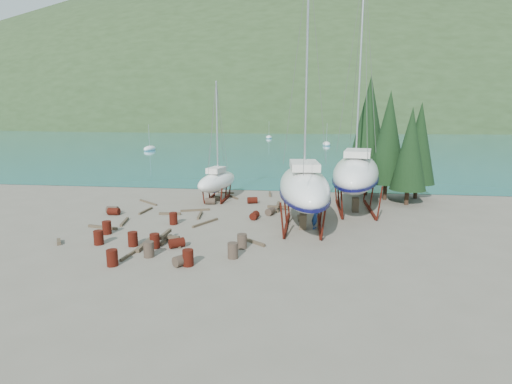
# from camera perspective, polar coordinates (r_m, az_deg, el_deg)

# --- Properties ---
(ground) EXTENTS (600.00, 600.00, 0.00)m
(ground) POSITION_cam_1_polar(r_m,az_deg,el_deg) (27.50, -3.94, -5.56)
(ground) COLOR #6A6254
(ground) RESTS_ON ground
(bay_water) EXTENTS (700.00, 700.00, 0.00)m
(bay_water) POSITION_cam_1_polar(r_m,az_deg,el_deg) (340.97, 6.63, 9.54)
(bay_water) COLOR teal
(bay_water) RESTS_ON ground
(far_hill) EXTENTS (800.00, 360.00, 110.00)m
(far_hill) POSITION_cam_1_polar(r_m,az_deg,el_deg) (345.97, 6.64, 9.56)
(far_hill) COLOR #25371B
(far_hill) RESTS_ON ground
(far_house_left) EXTENTS (6.60, 5.60, 5.60)m
(far_house_left) POSITION_cam_1_polar(r_m,az_deg,el_deg) (225.54, -9.53, 9.54)
(far_house_left) COLOR beige
(far_house_left) RESTS_ON ground
(far_house_center) EXTENTS (6.60, 5.60, 5.60)m
(far_house_center) POSITION_cam_1_polar(r_m,az_deg,el_deg) (217.37, 0.76, 9.64)
(far_house_center) COLOR beige
(far_house_center) RESTS_ON ground
(far_house_right) EXTENTS (6.60, 5.60, 5.60)m
(far_house_right) POSITION_cam_1_polar(r_m,az_deg,el_deg) (217.31, 14.15, 9.32)
(far_house_right) COLOR beige
(far_house_right) RESTS_ON ground
(cypress_near_right) EXTENTS (3.60, 3.60, 10.00)m
(cypress_near_right) POSITION_cam_1_polar(r_m,az_deg,el_deg) (38.58, 18.38, 7.40)
(cypress_near_right) COLOR black
(cypress_near_right) RESTS_ON ground
(cypress_mid_right) EXTENTS (3.06, 3.06, 8.50)m
(cypress_mid_right) POSITION_cam_1_polar(r_m,az_deg,el_deg) (37.00, 21.17, 5.74)
(cypress_mid_right) COLOR black
(cypress_mid_right) RESTS_ON ground
(cypress_back_left) EXTENTS (4.14, 4.14, 11.50)m
(cypress_back_left) POSITION_cam_1_polar(r_m,az_deg,el_deg) (40.27, 15.81, 8.91)
(cypress_back_left) COLOR black
(cypress_back_left) RESTS_ON ground
(cypress_far_right) EXTENTS (3.24, 3.24, 9.00)m
(cypress_far_right) POSITION_cam_1_polar(r_m,az_deg,el_deg) (40.25, 22.29, 6.44)
(cypress_far_right) COLOR black
(cypress_far_right) RESTS_ON ground
(moored_boat_left) EXTENTS (2.00, 5.00, 6.05)m
(moored_boat_left) POSITION_cam_1_polar(r_m,az_deg,el_deg) (93.10, -14.95, 6.00)
(moored_boat_left) COLOR white
(moored_boat_left) RESTS_ON ground
(moored_boat_mid) EXTENTS (2.00, 5.00, 6.05)m
(moored_boat_mid) POSITION_cam_1_polar(r_m,az_deg,el_deg) (106.20, 10.03, 6.76)
(moored_boat_mid) COLOR white
(moored_boat_mid) RESTS_ON ground
(moored_boat_far) EXTENTS (2.00, 5.00, 6.05)m
(moored_boat_far) POSITION_cam_1_polar(r_m,az_deg,el_deg) (136.69, 1.86, 7.81)
(moored_boat_far) COLOR white
(moored_boat_far) RESTS_ON ground
(large_sailboat_near) EXTENTS (4.40, 11.70, 18.01)m
(large_sailboat_near) POSITION_cam_1_polar(r_m,az_deg,el_deg) (28.05, 6.86, 0.81)
(large_sailboat_near) COLOR white
(large_sailboat_near) RESTS_ON ground
(large_sailboat_far) EXTENTS (5.53, 12.67, 19.37)m
(large_sailboat_far) POSITION_cam_1_polar(r_m,az_deg,el_deg) (33.80, 14.10, 2.72)
(large_sailboat_far) COLOR white
(large_sailboat_far) RESTS_ON ground
(small_sailboat_shore) EXTENTS (3.48, 7.04, 10.80)m
(small_sailboat_shore) POSITION_cam_1_polar(r_m,az_deg,el_deg) (37.17, -5.57, 1.57)
(small_sailboat_shore) COLOR white
(small_sailboat_shore) RESTS_ON ground
(worker) EXTENTS (0.60, 0.75, 1.80)m
(worker) POSITION_cam_1_polar(r_m,az_deg,el_deg) (28.04, 8.44, -3.43)
(worker) COLOR navy
(worker) RESTS_ON ground
(drum_0) EXTENTS (0.58, 0.58, 0.88)m
(drum_0) POSITION_cam_1_polar(r_m,az_deg,el_deg) (25.34, -17.19, -6.44)
(drum_0) COLOR #5D1910
(drum_0) RESTS_ON ground
(drum_1) EXTENTS (0.99, 1.05, 0.58)m
(drum_1) POSITION_cam_1_polar(r_m,az_deg,el_deg) (21.63, -10.55, -9.56)
(drum_1) COLOR #2D2823
(drum_1) RESTS_ON ground
(drum_2) EXTENTS (0.88, 0.59, 0.58)m
(drum_2) POSITION_cam_1_polar(r_m,az_deg,el_deg) (33.57, -19.66, -2.63)
(drum_2) COLOR #5D1910
(drum_2) RESTS_ON ground
(drum_3) EXTENTS (0.58, 0.58, 0.88)m
(drum_3) POSITION_cam_1_polar(r_m,az_deg,el_deg) (22.48, -19.85, -8.84)
(drum_3) COLOR #5D1910
(drum_3) RESTS_ON ground
(drum_4) EXTENTS (1.00, 0.80, 0.58)m
(drum_4) POSITION_cam_1_polar(r_m,az_deg,el_deg) (35.75, -0.52, -1.19)
(drum_4) COLOR #5D1910
(drum_4) RESTS_ON ground
(drum_5) EXTENTS (0.58, 0.58, 0.88)m
(drum_5) POSITION_cam_1_polar(r_m,az_deg,el_deg) (22.29, -3.33, -8.35)
(drum_5) COLOR #2D2823
(drum_5) RESTS_ON ground
(drum_6) EXTENTS (0.72, 0.96, 0.58)m
(drum_6) POSITION_cam_1_polar(r_m,az_deg,el_deg) (30.39, -0.22, -3.37)
(drum_6) COLOR #5D1910
(drum_6) RESTS_ON ground
(drum_7) EXTENTS (0.58, 0.58, 0.88)m
(drum_7) POSITION_cam_1_polar(r_m,az_deg,el_deg) (21.49, -9.69, -9.24)
(drum_7) COLOR #5D1910
(drum_7) RESTS_ON ground
(drum_8) EXTENTS (0.58, 0.58, 0.88)m
(drum_8) POSITION_cam_1_polar(r_m,az_deg,el_deg) (28.40, -20.53, -4.79)
(drum_8) COLOR #5D1910
(drum_8) RESTS_ON ground
(drum_9) EXTENTS (0.90, 0.61, 0.58)m
(drum_9) POSITION_cam_1_polar(r_m,az_deg,el_deg) (35.61, -6.53, -1.31)
(drum_9) COLOR #2D2823
(drum_9) RESTS_ON ground
(drum_10) EXTENTS (0.58, 0.58, 0.88)m
(drum_10) POSITION_cam_1_polar(r_m,az_deg,el_deg) (24.63, -14.27, -6.79)
(drum_10) COLOR #5D1910
(drum_10) RESTS_ON ground
(drum_11) EXTENTS (0.83, 1.02, 0.58)m
(drum_11) POSITION_cam_1_polar(r_m,az_deg,el_deg) (31.68, 2.06, -2.78)
(drum_11) COLOR #2D2823
(drum_11) RESTS_ON ground
(drum_12) EXTENTS (1.05, 0.99, 0.58)m
(drum_12) POSITION_cam_1_polar(r_m,az_deg,el_deg) (24.46, -11.25, -7.15)
(drum_12) COLOR #5D1910
(drum_12) RESTS_ON ground
(drum_13) EXTENTS (0.58, 0.58, 0.88)m
(drum_13) POSITION_cam_1_polar(r_m,az_deg,el_deg) (26.33, -21.56, -6.08)
(drum_13) COLOR #5D1910
(drum_13) RESTS_ON ground
(drum_14) EXTENTS (0.58, 0.58, 0.88)m
(drum_14) POSITION_cam_1_polar(r_m,az_deg,el_deg) (29.52, -11.72, -3.73)
(drum_14) COLOR #5D1910
(drum_14) RESTS_ON ground
(drum_15) EXTENTS (0.90, 0.62, 0.58)m
(drum_15) POSITION_cam_1_polar(r_m,az_deg,el_deg) (34.20, -19.83, -2.41)
(drum_15) COLOR #2D2823
(drum_15) RESTS_ON ground
(drum_16) EXTENTS (0.58, 0.58, 0.88)m
(drum_16) POSITION_cam_1_polar(r_m,az_deg,el_deg) (23.22, -15.07, -7.92)
(drum_16) COLOR #2D2823
(drum_16) RESTS_ON ground
(drum_17) EXTENTS (0.58, 0.58, 0.88)m
(drum_17) POSITION_cam_1_polar(r_m,az_deg,el_deg) (23.84, -2.00, -7.04)
(drum_17) COLOR #2D2823
(drum_17) RESTS_ON ground
(timber_0) EXTENTS (2.75, 0.39, 0.14)m
(timber_0) POSITION_cam_1_polar(r_m,az_deg,el_deg) (40.65, -5.05, -0.06)
(timber_0) COLOR brown
(timber_0) RESTS_ON ground
(timber_1) EXTENTS (0.32, 1.63, 0.19)m
(timber_1) POSITION_cam_1_polar(r_m,az_deg,el_deg) (30.49, 6.16, -3.76)
(timber_1) COLOR brown
(timber_1) RESTS_ON ground
(timber_3) EXTENTS (0.37, 2.60, 0.15)m
(timber_3) POSITION_cam_1_polar(r_m,az_deg,el_deg) (24.09, -17.18, -8.27)
(timber_3) COLOR brown
(timber_3) RESTS_ON ground
(timber_4) EXTENTS (0.46, 2.13, 0.17)m
(timber_4) POSITION_cam_1_polar(r_m,az_deg,el_deg) (31.57, -8.04, -3.31)
(timber_4) COLOR brown
(timber_4) RESTS_ON ground
(timber_5) EXTENTS (1.45, 2.26, 0.16)m
(timber_5) POSITION_cam_1_polar(r_m,az_deg,el_deg) (25.52, -11.50, -6.88)
(timber_5) COLOR brown
(timber_5) RESTS_ON ground
(timber_6) EXTENTS (0.43, 2.15, 0.19)m
(timber_6) POSITION_cam_1_polar(r_m,az_deg,el_deg) (39.61, 2.00, -0.29)
(timber_6) COLOR brown
(timber_6) RESTS_ON ground
(timber_7) EXTENTS (1.42, 1.21, 0.17)m
(timber_7) POSITION_cam_1_polar(r_m,az_deg,el_deg) (24.76, -0.14, -7.20)
(timber_7) COLOR brown
(timber_7) RESTS_ON ground
(timber_8) EXTENTS (1.74, 0.30, 0.19)m
(timber_8) POSITION_cam_1_polar(r_m,az_deg,el_deg) (32.46, -12.20, -3.04)
(timber_8) COLOR brown
(timber_8) RESTS_ON ground
(timber_9) EXTENTS (1.59, 2.23, 0.15)m
(timber_9) POSITION_cam_1_polar(r_m,az_deg,el_deg) (38.63, -3.47, -0.62)
(timber_9) COLOR brown
(timber_9) RESTS_ON ground
(timber_10) EXTENTS (2.31, 1.01, 0.16)m
(timber_10) POSITION_cam_1_polar(r_m,az_deg,el_deg) (33.34, -8.67, -2.57)
(timber_10) COLOR brown
(timber_10) RESTS_ON ground
(timber_11) EXTENTS (1.36, 2.50, 0.15)m
(timber_11) POSITION_cam_1_polar(r_m,az_deg,el_deg) (29.40, -7.24, -4.38)
(timber_11) COLOR brown
(timber_11) RESTS_ON ground
(timber_12) EXTENTS (0.63, 2.15, 0.17)m
(timber_12) POSITION_cam_1_polar(r_m,az_deg,el_deg) (30.97, -18.29, -4.05)
(timber_12) COLOR brown
(timber_12) RESTS_ON ground
(timber_13) EXTENTS (0.70, 0.88, 0.22)m
(timber_13) POSITION_cam_1_polar(r_m,az_deg,el_deg) (27.64, -26.34, -6.38)
(timber_13) COLOR brown
(timber_13) RESTS_ON ground
(timber_14) EXTENTS (2.38, 0.68, 0.18)m
(timber_14) POSITION_cam_1_polar(r_m,az_deg,el_deg) (29.94, -21.05, -4.72)
(timber_14) COLOR brown
(timber_14) RESTS_ON ground
(timber_15) EXTENTS (2.36, 1.94, 0.15)m
(timber_15) POSITION_cam_1_polar(r_m,az_deg,el_deg) (37.18, -15.15, -1.44)
(timber_15) COLOR brown
(timber_15) RESTS_ON ground
(timber_16) EXTENTS (0.36, 3.09, 0.23)m
(timber_16) POSITION_cam_1_polar(r_m,az_deg,el_deg) (25.49, -15.36, -7.01)
(timber_16) COLOR brown
(timber_16) RESTS_ON ground
(timber_17) EXTENTS (0.33, 2.21, 0.16)m
(timber_17) POSITION_cam_1_polar(r_m,az_deg,el_deg) (33.97, -15.48, -2.60)
(timber_17) COLOR brown
(timber_17) RESTS_ON ground
(timber_pile_fore) EXTENTS (1.80, 1.80, 0.60)m
(timber_pile_fore) POSITION_cam_1_polar(r_m,az_deg,el_deg) (25.71, -12.82, -6.30)
(timber_pile_fore) COLOR brown
(timber_pile_fore) RESTS_ON ground
(timber_pile_aft) EXTENTS (1.80, 1.80, 0.60)m
(timber_pile_aft) POSITION_cam_1_polar(r_m,az_deg,el_deg) (33.22, 3.17, -2.12)
(timber_pile_aft) COLOR brown
(timber_pile_aft) RESTS_ON ground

